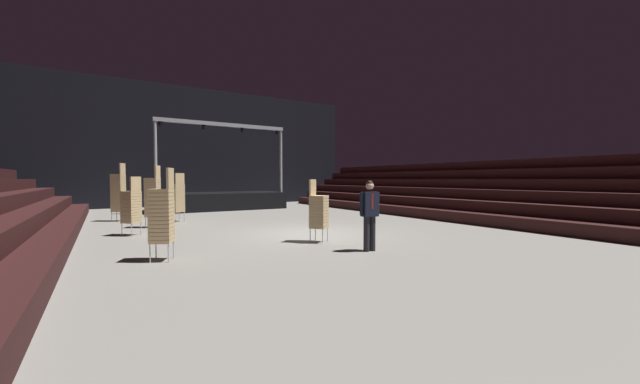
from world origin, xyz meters
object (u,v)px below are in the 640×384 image
(chair_stack_front_left, at_px, (162,214))
(chair_stack_rear_left, at_px, (131,206))
(stage_riser, at_px, (218,200))
(chair_stack_mid_right, at_px, (118,192))
(chair_stack_mid_centre, at_px, (319,211))
(chair_stack_front_right, at_px, (178,197))
(man_with_tie, at_px, (370,211))
(chair_stack_mid_left, at_px, (153,197))

(chair_stack_front_left, bearing_deg, chair_stack_rear_left, 29.14)
(stage_riser, xyz_separation_m, chair_stack_front_left, (-4.70, -12.55, 0.45))
(chair_stack_mid_right, relative_size, chair_stack_mid_centre, 1.38)
(chair_stack_front_right, xyz_separation_m, chair_stack_mid_right, (-2.13, 1.42, 0.21))
(chair_stack_front_left, xyz_separation_m, chair_stack_mid_centre, (4.14, 0.16, -0.13))
(stage_riser, height_order, chair_stack_front_right, stage_riser)
(chair_stack_mid_right, bearing_deg, stage_riser, -24.65)
(chair_stack_front_right, relative_size, chair_stack_mid_right, 0.83)
(chair_stack_mid_right, bearing_deg, man_with_tie, -123.39)
(chair_stack_rear_left, bearing_deg, man_with_tie, -91.74)
(man_with_tie, height_order, chair_stack_rear_left, chair_stack_rear_left)
(stage_riser, bearing_deg, chair_stack_rear_left, -121.43)
(chair_stack_front_left, distance_m, chair_stack_rear_left, 4.32)
(chair_stack_front_left, relative_size, chair_stack_front_right, 1.00)
(man_with_tie, height_order, chair_stack_mid_centre, chair_stack_mid_centre)
(man_with_tie, height_order, chair_stack_mid_right, chair_stack_mid_right)
(man_with_tie, distance_m, chair_stack_rear_left, 7.67)
(chair_stack_mid_centre, relative_size, chair_stack_rear_left, 0.95)
(stage_riser, relative_size, chair_stack_mid_left, 3.26)
(man_with_tie, xyz_separation_m, chair_stack_mid_right, (-5.12, 10.50, 0.23))
(man_with_tie, bearing_deg, chair_stack_front_left, -14.08)
(stage_riser, height_order, chair_stack_mid_centre, stage_riser)
(stage_riser, height_order, chair_stack_front_left, stage_riser)
(chair_stack_front_right, height_order, chair_stack_mid_right, chair_stack_mid_right)
(chair_stack_front_right, xyz_separation_m, chair_stack_rear_left, (-1.92, -3.18, -0.08))
(chair_stack_front_left, relative_size, chair_stack_mid_left, 0.89)
(chair_stack_front_right, relative_size, chair_stack_rear_left, 1.09)
(chair_stack_mid_centre, bearing_deg, chair_stack_front_right, -107.42)
(man_with_tie, distance_m, chair_stack_front_left, 4.84)
(man_with_tie, distance_m, chair_stack_mid_centre, 1.81)
(chair_stack_mid_left, relative_size, chair_stack_mid_right, 0.93)
(man_with_tie, relative_size, chair_stack_mid_centre, 0.99)
(chair_stack_mid_right, xyz_separation_m, chair_stack_mid_centre, (4.69, -8.75, -0.34))
(chair_stack_mid_right, height_order, chair_stack_rear_left, chair_stack_mid_right)
(chair_stack_mid_right, bearing_deg, chair_stack_front_right, -93.06)
(chair_stack_front_right, height_order, chair_stack_mid_left, chair_stack_mid_left)
(chair_stack_front_right, relative_size, chair_stack_mid_left, 0.89)
(man_with_tie, bearing_deg, chair_stack_mid_right, -58.89)
(chair_stack_mid_right, bearing_deg, chair_stack_mid_left, -130.40)
(stage_riser, relative_size, chair_stack_rear_left, 4.00)
(chair_stack_front_right, bearing_deg, chair_stack_mid_left, -148.08)
(chair_stack_mid_left, relative_size, chair_stack_mid_centre, 1.28)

